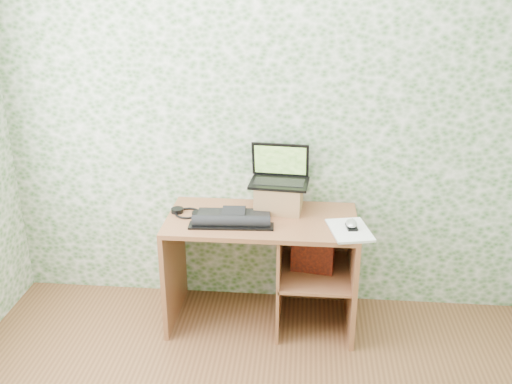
# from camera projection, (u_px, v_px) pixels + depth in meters

# --- Properties ---
(wall_back) EXTENTS (3.50, 0.00, 3.50)m
(wall_back) POSITION_uv_depth(u_px,v_px,m) (266.00, 120.00, 3.67)
(wall_back) COLOR silver
(wall_back) RESTS_ON ground
(desk) EXTENTS (1.20, 0.60, 0.75)m
(desk) POSITION_uv_depth(u_px,v_px,m) (274.00, 254.00, 3.71)
(desk) COLOR brown
(desk) RESTS_ON floor
(riser) EXTENTS (0.31, 0.27, 0.18)m
(riser) POSITION_uv_depth(u_px,v_px,m) (279.00, 197.00, 3.68)
(riser) COLOR brown
(riser) RESTS_ON desk
(laptop) EXTENTS (0.39, 0.29, 0.25)m
(laptop) POSITION_uv_depth(u_px,v_px,m) (280.00, 174.00, 3.66)
(laptop) COLOR black
(laptop) RESTS_ON riser
(keyboard) EXTENTS (0.52, 0.28, 0.07)m
(keyboard) POSITION_uv_depth(u_px,v_px,m) (233.00, 218.00, 3.52)
(keyboard) COLOR black
(keyboard) RESTS_ON desk
(headphones) EXTENTS (0.22, 0.20, 0.03)m
(headphones) POSITION_uv_depth(u_px,v_px,m) (188.00, 213.00, 3.64)
(headphones) COLOR black
(headphones) RESTS_ON desk
(notepad) EXTENTS (0.29, 0.36, 0.01)m
(notepad) POSITION_uv_depth(u_px,v_px,m) (350.00, 230.00, 3.41)
(notepad) COLOR silver
(notepad) RESTS_ON desk
(mouse) EXTENTS (0.08, 0.12, 0.04)m
(mouse) POSITION_uv_depth(u_px,v_px,m) (351.00, 225.00, 3.41)
(mouse) COLOR silver
(mouse) RESTS_ON notepad
(pen) EXTENTS (0.03, 0.16, 0.01)m
(pen) POSITION_uv_depth(u_px,v_px,m) (355.00, 225.00, 3.46)
(pen) COLOR black
(pen) RESTS_ON notepad
(red_box) EXTENTS (0.28, 0.12, 0.32)m
(red_box) POSITION_uv_depth(u_px,v_px,m) (313.00, 248.00, 3.63)
(red_box) COLOR maroon
(red_box) RESTS_ON desk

